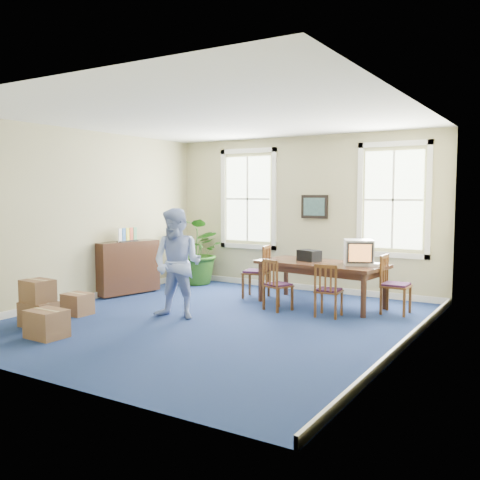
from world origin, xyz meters
The scene contains 25 objects.
floor centered at (0.00, 0.00, 0.00)m, with size 6.50×6.50×0.00m, color navy.
ceiling centered at (0.00, 0.00, 3.20)m, with size 6.50×6.50×0.00m, color white.
wall_back centered at (0.00, 3.25, 1.60)m, with size 6.50×6.50×0.00m, color tan.
wall_front centered at (0.00, -3.25, 1.60)m, with size 6.50×6.50×0.00m, color tan.
wall_left centered at (-3.00, 0.00, 1.60)m, with size 6.50×6.50×0.00m, color tan.
wall_right centered at (3.00, 0.00, 1.60)m, with size 6.50×6.50×0.00m, color tan.
baseboard_back centered at (0.00, 3.22, 0.06)m, with size 6.00×0.04×0.12m, color white.
baseboard_left centered at (-2.97, 0.00, 0.06)m, with size 0.04×6.50×0.12m, color white.
baseboard_right centered at (2.97, 0.00, 0.06)m, with size 0.04×6.50×0.12m, color white.
window_left centered at (-1.30, 3.23, 1.90)m, with size 1.40×0.12×2.20m, color white, non-canonical shape.
window_right centered at (1.90, 3.23, 1.90)m, with size 1.40×0.12×2.20m, color white, non-canonical shape.
wall_picture centered at (0.30, 3.20, 1.75)m, with size 0.58×0.06×0.48m, color black, non-canonical shape.
conference_table centered at (0.97, 1.99, 0.39)m, with size 2.29×1.04×0.78m, color #452617, non-canonical shape.
crt_tv centered at (1.65, 2.04, 1.00)m, with size 0.48×0.53×0.44m, color #B7B7BC, non-canonical shape.
game_console centered at (1.96, 1.99, 0.81)m, with size 0.17×0.21×0.05m, color white.
equipment_bag centered at (0.71, 2.04, 0.88)m, with size 0.41×0.26×0.20m, color black.
chair_near_left centered at (0.50, 1.21, 0.45)m, with size 0.40×0.40×0.90m, color brown, non-canonical shape.
chair_near_right centered at (1.44, 1.21, 0.44)m, with size 0.40×0.40×0.88m, color brown, non-canonical shape.
chair_end_left centered at (-0.39, 1.99, 0.51)m, with size 0.46×0.46×1.02m, color brown, non-canonical shape.
chair_end_right centered at (2.32, 1.99, 0.49)m, with size 0.44×0.44×0.99m, color brown, non-canonical shape.
man centered at (-0.61, -0.18, 0.89)m, with size 0.87×0.67×1.78m, color #96ABE6.
credenza centered at (-2.75, 0.94, 0.52)m, with size 0.38×1.32×1.04m, color #452617.
brochure_rack centered at (-2.73, 0.94, 1.18)m, with size 0.12×0.66×0.29m, color #99999E, non-canonical shape.
potted_plant centered at (-2.23, 2.66, 0.75)m, with size 1.34×1.17×1.49m, color #235216.
cardboard_boxes centered at (-1.92, -1.60, 0.38)m, with size 1.31×1.31×0.75m, color brown, non-canonical shape.
Camera 1 is at (4.71, -6.94, 2.02)m, focal length 40.00 mm.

